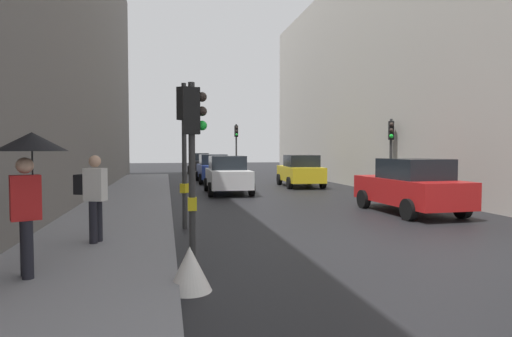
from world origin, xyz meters
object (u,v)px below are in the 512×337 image
Objects in this scene: car_red_sedan at (410,186)px; traffic_light_near_right at (185,129)px; car_dark_suv at (199,163)px; pedestrian_with_umbrella at (30,163)px; car_blue_van at (213,168)px; traffic_light_far_median at (236,141)px; warning_sign_triangle at (190,269)px; traffic_light_near_left at (193,138)px; traffic_light_mid_street at (391,143)px; car_white_compact at (228,175)px; pedestrian_with_black_backpack at (93,193)px; car_yellow_taxi at (300,171)px.

traffic_light_near_right is at bearing -170.75° from car_red_sedan.
car_dark_suv is at bearing 84.83° from traffic_light_near_right.
car_red_sedan is 11.12m from pedestrian_with_umbrella.
car_blue_van is 1.96× the size of pedestrian_with_umbrella.
traffic_light_far_median is 25.39m from warning_sign_triangle.
pedestrian_with_umbrella reaches higher than car_red_sedan.
pedestrian_with_umbrella is 3.29× the size of warning_sign_triangle.
traffic_light_near_left is (-4.62, -23.12, -0.47)m from traffic_light_far_median.
warning_sign_triangle is at bearing -130.50° from traffic_light_mid_street.
car_white_compact is 2.40× the size of pedestrian_with_black_backpack.
pedestrian_with_black_backpack is 2.72× the size of warning_sign_triangle.
pedestrian_with_umbrella is (-9.24, -15.55, 0.96)m from car_yellow_taxi.
pedestrian_with_black_backpack is (-1.94, 1.24, -1.09)m from traffic_light_near_left.
car_red_sedan and car_dark_suv have the same top height.
traffic_light_mid_street is at bearing -70.19° from car_dark_suv.
traffic_light_near_left is at bearing -101.14° from car_white_compact.
car_yellow_taxi is (4.45, 2.65, 0.00)m from car_white_compact.
car_dark_suv is 2.00× the size of pedestrian_with_umbrella.
car_dark_suv is (0.01, 17.34, 0.00)m from car_white_compact.
warning_sign_triangle is (-0.16, -4.94, -2.26)m from traffic_light_near_right.
car_white_compact and car_dark_suv have the same top height.
car_red_sedan is 1.98× the size of pedestrian_with_umbrella.
traffic_light_mid_street is 1.94× the size of pedestrian_with_black_backpack.
traffic_light_mid_street is (4.81, -13.58, -0.35)m from traffic_light_far_median.
traffic_light_far_median is 0.93× the size of car_red_sedan.
traffic_light_far_median is 14.41m from traffic_light_mid_street.
car_red_sedan is (7.20, 4.42, -1.38)m from traffic_light_near_left.
traffic_light_near_left is at bearing -94.59° from car_dark_suv.
pedestrian_with_umbrella reaches higher than warning_sign_triangle.
traffic_light_far_median is 0.94× the size of car_blue_van.
warning_sign_triangle is at bearing -16.50° from pedestrian_with_umbrella.
car_red_sedan is 0.98× the size of car_yellow_taxi.
traffic_light_far_median is 25.17m from pedestrian_with_umbrella.
car_white_compact is 1.01× the size of car_blue_van.
warning_sign_triangle is (-9.60, -11.24, -2.05)m from traffic_light_mid_street.
traffic_light_near_right reaches higher than traffic_light_near_left.
traffic_light_near_left is at bearing -148.48° from car_red_sedan.
traffic_light_near_left reaches higher than car_yellow_taxi.
traffic_light_near_right is 0.87× the size of car_dark_suv.
traffic_light_near_right is 0.88× the size of car_red_sedan.
pedestrian_with_black_backpack is (-4.28, -27.98, 0.29)m from car_dark_suv.
car_yellow_taxi is (6.79, 14.53, -1.38)m from traffic_light_near_left.
traffic_light_near_left is 16.10m from car_yellow_taxi.
traffic_light_near_right is at bearing 88.13° from warning_sign_triangle.
traffic_light_near_left is 1.84× the size of pedestrian_with_black_backpack.
car_blue_van is (2.42, 18.71, -1.38)m from traffic_light_near_left.
car_yellow_taxi is at bearing 66.79° from warning_sign_triangle.
traffic_light_mid_street is at bearing 66.50° from car_red_sedan.
warning_sign_triangle is at bearing -91.87° from traffic_light_near_right.
car_white_compact is 6.53× the size of warning_sign_triangle.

